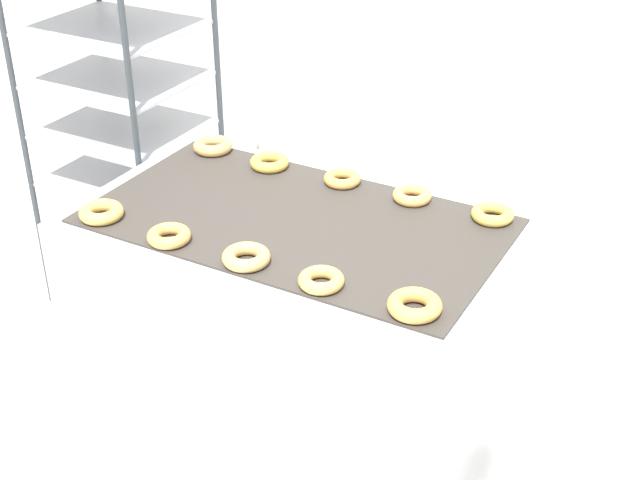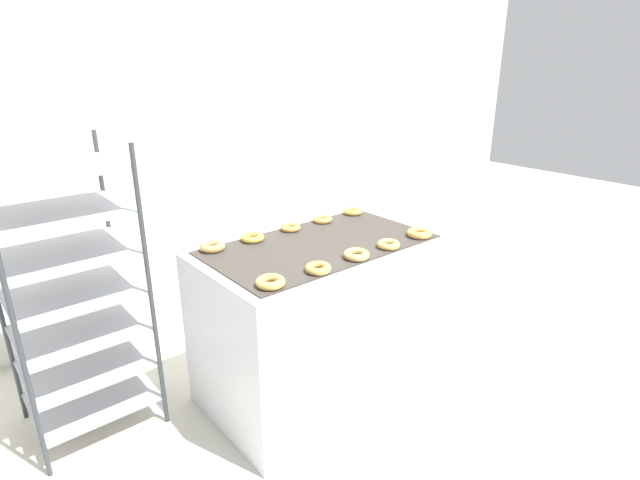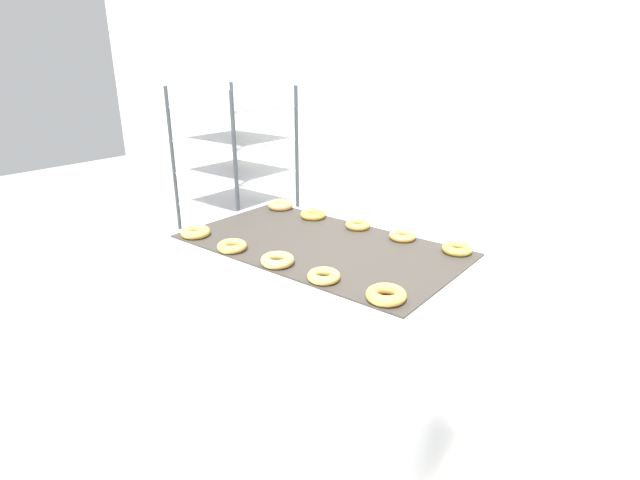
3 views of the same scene
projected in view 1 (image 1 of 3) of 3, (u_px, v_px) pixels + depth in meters
name	position (u px, v px, depth m)	size (l,w,h in m)	color
fryer_machine	(298.00, 345.00, 2.91)	(1.34, 0.78, 0.94)	silver
baking_rack_cart	(124.00, 129.00, 3.67)	(0.62, 0.56, 1.54)	#33383D
donut_near_leftmost	(101.00, 212.00, 2.68)	(0.13, 0.13, 0.04)	gold
donut_near_left	(169.00, 236.00, 2.56)	(0.13, 0.13, 0.04)	tan
donut_near_center	(246.00, 257.00, 2.45)	(0.14, 0.14, 0.04)	tan
donut_near_right	(321.00, 280.00, 2.35)	(0.12, 0.12, 0.04)	tan
donut_near_rightmost	(415.00, 305.00, 2.25)	(0.14, 0.14, 0.04)	gold
donut_far_leftmost	(213.00, 146.00, 3.10)	(0.14, 0.14, 0.04)	tan
donut_far_left	(269.00, 162.00, 2.99)	(0.13, 0.13, 0.04)	gold
donut_far_center	(342.00, 179.00, 2.88)	(0.12, 0.12, 0.03)	gold
donut_far_right	(412.00, 195.00, 2.78)	(0.12, 0.12, 0.03)	#DCA14F
donut_far_rightmost	(493.00, 214.00, 2.67)	(0.13, 0.13, 0.04)	gold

